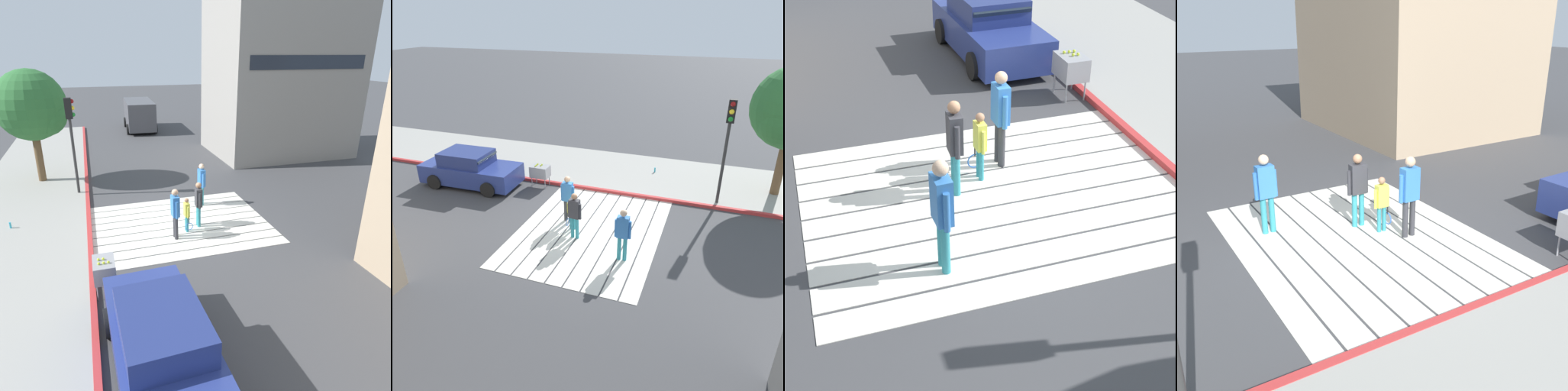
% 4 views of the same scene
% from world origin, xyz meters
% --- Properties ---
extents(ground_plane, '(120.00, 120.00, 0.00)m').
position_xyz_m(ground_plane, '(0.00, 0.00, 0.00)').
color(ground_plane, '#424244').
extents(crosswalk_stripes, '(6.40, 4.90, 0.01)m').
position_xyz_m(crosswalk_stripes, '(0.00, 0.00, 0.01)').
color(crosswalk_stripes, silver).
rests_on(crosswalk_stripes, ground).
extents(sidewalk_west, '(4.80, 40.00, 0.12)m').
position_xyz_m(sidewalk_west, '(-5.60, 0.00, 0.06)').
color(sidewalk_west, '#9E9B93').
rests_on(sidewalk_west, ground).
extents(curb_painted, '(0.16, 40.00, 0.13)m').
position_xyz_m(curb_painted, '(-3.25, 0.00, 0.07)').
color(curb_painted, '#BC3333').
rests_on(curb_painted, ground).
extents(car_parked_near_curb, '(2.08, 4.35, 1.57)m').
position_xyz_m(car_parked_near_curb, '(-2.00, -6.32, 0.73)').
color(car_parked_near_curb, navy).
rests_on(car_parked_near_curb, ground).
extents(traffic_light_corner, '(0.39, 0.28, 4.24)m').
position_xyz_m(traffic_light_corner, '(-3.58, 4.15, 3.04)').
color(traffic_light_corner, '#2D2D2D').
rests_on(traffic_light_corner, ground).
extents(tennis_ball_cart, '(0.56, 0.80, 1.02)m').
position_xyz_m(tennis_ball_cart, '(-2.90, -3.36, 0.70)').
color(tennis_ball_cart, '#99999E').
rests_on(tennis_ball_cart, ground).
extents(water_bottle, '(0.07, 0.07, 0.22)m').
position_xyz_m(water_bottle, '(-5.93, 1.20, 0.23)').
color(water_bottle, '#33A5BF').
rests_on(water_bottle, sidewalk_west).
extents(pedestrian_adult_lead, '(0.24, 0.50, 1.69)m').
position_xyz_m(pedestrian_adult_lead, '(0.62, -0.33, 0.99)').
color(pedestrian_adult_lead, teal).
rests_on(pedestrian_adult_lead, ground).
extents(pedestrian_adult_trailing, '(0.24, 0.52, 1.79)m').
position_xyz_m(pedestrian_adult_trailing, '(1.32, 1.52, 1.04)').
color(pedestrian_adult_trailing, teal).
rests_on(pedestrian_adult_trailing, ground).
extents(pedestrian_adult_side, '(0.24, 0.52, 1.80)m').
position_xyz_m(pedestrian_adult_side, '(-0.41, -1.00, 1.05)').
color(pedestrian_adult_side, '#333338').
rests_on(pedestrian_adult_side, ground).
extents(pedestrian_child_with_racket, '(0.28, 0.39, 1.27)m').
position_xyz_m(pedestrian_child_with_racket, '(0.09, -0.64, 0.72)').
color(pedestrian_child_with_racket, teal).
rests_on(pedestrian_child_with_racket, ground).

